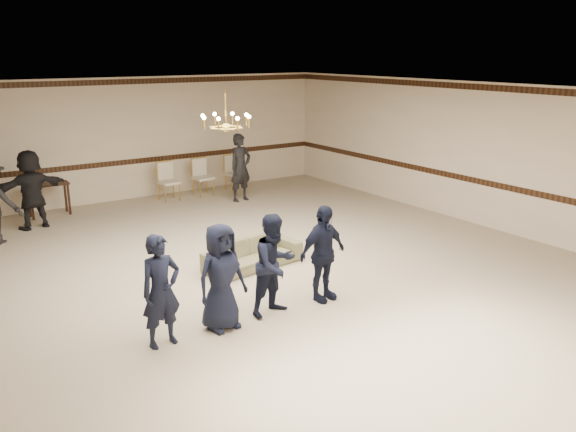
% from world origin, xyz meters
% --- Properties ---
extents(room, '(12.01, 14.01, 3.21)m').
position_xyz_m(room, '(0.00, 0.00, 1.60)').
color(room, tan).
rests_on(room, ground).
extents(chair_rail, '(12.00, 0.02, 0.14)m').
position_xyz_m(chair_rail, '(0.00, 6.99, 1.00)').
color(chair_rail, '#372010').
rests_on(chair_rail, wall_back).
extents(crown_molding, '(12.00, 0.02, 0.14)m').
position_xyz_m(crown_molding, '(0.00, 6.99, 3.08)').
color(crown_molding, '#372010').
rests_on(crown_molding, wall_back).
extents(chandelier, '(0.94, 0.94, 0.89)m').
position_xyz_m(chandelier, '(0.00, 1.00, 2.88)').
color(chandelier, gold).
rests_on(chandelier, ceiling).
extents(boy_a, '(0.60, 0.43, 1.56)m').
position_xyz_m(boy_a, '(-2.26, -1.27, 0.78)').
color(boy_a, black).
rests_on(boy_a, floor).
extents(boy_b, '(0.81, 0.58, 1.56)m').
position_xyz_m(boy_b, '(-1.36, -1.27, 0.78)').
color(boy_b, black).
rests_on(boy_b, floor).
extents(boy_c, '(0.85, 0.71, 1.56)m').
position_xyz_m(boy_c, '(-0.46, -1.27, 0.78)').
color(boy_c, black).
rests_on(boy_c, floor).
extents(boy_d, '(0.95, 0.49, 1.56)m').
position_xyz_m(boy_d, '(0.44, -1.27, 0.78)').
color(boy_d, black).
rests_on(boy_d, floor).
extents(settee, '(1.94, 0.97, 0.54)m').
position_xyz_m(settee, '(0.29, 0.64, 0.27)').
color(settee, '#636242').
rests_on(settee, floor).
extents(adult_mid, '(1.72, 0.80, 1.78)m').
position_xyz_m(adult_mid, '(-2.50, 5.53, 0.89)').
color(adult_mid, black).
rests_on(adult_mid, floor).
extents(adult_right, '(0.71, 0.52, 1.78)m').
position_xyz_m(adult_right, '(2.60, 5.13, 0.89)').
color(adult_right, black).
rests_on(adult_right, floor).
extents(banquet_chair_left, '(0.52, 0.52, 1.01)m').
position_xyz_m(banquet_chair_left, '(1.03, 6.21, 0.50)').
color(banquet_chair_left, beige).
rests_on(banquet_chair_left, floor).
extents(banquet_chair_mid, '(0.53, 0.53, 1.01)m').
position_xyz_m(banquet_chair_mid, '(2.03, 6.21, 0.50)').
color(banquet_chair_mid, beige).
rests_on(banquet_chair_mid, floor).
extents(banquet_chair_right, '(0.52, 0.52, 1.01)m').
position_xyz_m(banquet_chair_right, '(3.03, 6.21, 0.50)').
color(banquet_chair_right, beige).
rests_on(banquet_chair_right, floor).
extents(console_table, '(0.96, 0.42, 0.80)m').
position_xyz_m(console_table, '(-1.97, 6.41, 0.40)').
color(console_table, black).
rests_on(console_table, floor).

